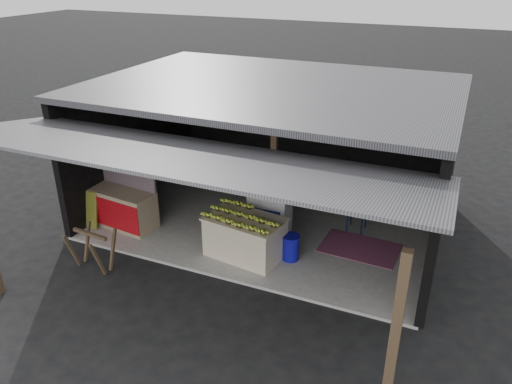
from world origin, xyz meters
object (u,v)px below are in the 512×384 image
at_px(banana_table, 245,237).
at_px(plastic_chair, 359,208).
at_px(neighbor_stall, 123,206).
at_px(water_barrel, 291,248).
at_px(white_crate, 270,212).
at_px(sawhorse, 92,246).

relative_size(banana_table, plastic_chair, 1.88).
relative_size(neighbor_stall, plastic_chair, 1.79).
height_order(water_barrel, plastic_chair, plastic_chair).
height_order(white_crate, water_barrel, white_crate).
bearing_deg(white_crate, neighbor_stall, -162.91).
relative_size(banana_table, neighbor_stall, 1.05).
bearing_deg(water_barrel, neighbor_stall, -177.63).
relative_size(banana_table, white_crate, 1.72).
relative_size(white_crate, sawhorse, 1.16).
bearing_deg(banana_table, water_barrel, 22.65).
bearing_deg(neighbor_stall, banana_table, 4.91).
relative_size(water_barrel, plastic_chair, 0.57).
height_order(white_crate, plastic_chair, white_crate).
relative_size(banana_table, water_barrel, 3.31).
distance_m(water_barrel, plastic_chair, 1.93).
bearing_deg(water_barrel, sawhorse, -152.84).
relative_size(white_crate, water_barrel, 1.92).
relative_size(banana_table, sawhorse, 2.00).
bearing_deg(neighbor_stall, water_barrel, 8.67).
relative_size(white_crate, neighbor_stall, 0.61).
bearing_deg(neighbor_stall, plastic_chair, 28.11).
xyz_separation_m(water_barrel, plastic_chair, (0.89, 1.70, 0.25)).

